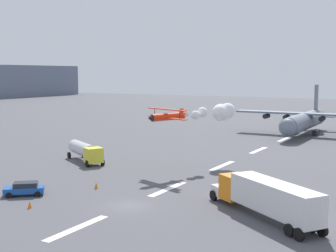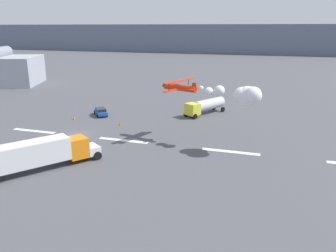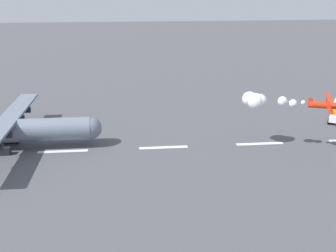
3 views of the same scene
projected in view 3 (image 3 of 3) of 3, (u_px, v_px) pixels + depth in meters
name	position (u px, v px, depth m)	size (l,w,h in m)	color
runway_stripe_6	(260.00, 144.00, 66.76)	(8.00, 0.90, 0.01)	white
runway_stripe_7	(164.00, 147.00, 65.25)	(8.00, 0.90, 0.01)	white
runway_stripe_8	(63.00, 151.00, 63.75)	(8.00, 0.90, 0.01)	white
cargo_transport_plane	(15.00, 130.00, 63.79)	(27.98, 31.07, 10.99)	slate
stunt_biplane_red	(267.00, 101.00, 62.72)	(15.65, 8.91, 2.75)	red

